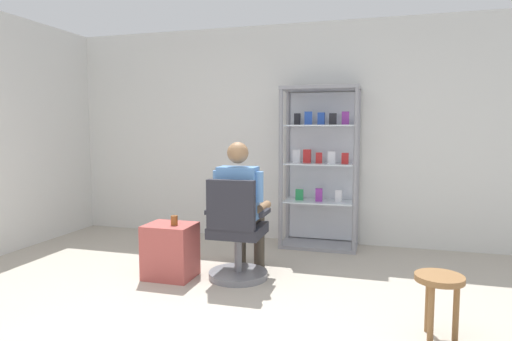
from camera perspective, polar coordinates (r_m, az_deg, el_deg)
back_wall at (r=5.57m, az=4.66°, el=4.78°), size 6.00×0.10×2.70m
display_cabinet_main at (r=5.29m, az=8.35°, el=0.58°), size 0.90×0.45×1.90m
office_chair at (r=4.14m, az=-2.57°, el=-8.81°), size 0.56×0.56×0.96m
seated_shopkeeper at (r=4.22m, az=-1.91°, el=-4.09°), size 0.49×0.57×1.29m
storage_crate at (r=4.31m, az=-11.05°, el=-10.20°), size 0.45×0.37×0.51m
tea_glass at (r=4.19m, az=-10.58°, el=-6.39°), size 0.07×0.07×0.09m
wooden_stool at (r=3.27m, az=22.69°, el=-13.95°), size 0.32×0.32×0.44m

